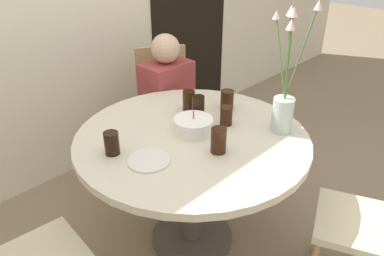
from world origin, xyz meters
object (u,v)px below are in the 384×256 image
Objects in this scene: flower_vase at (284,98)px; drink_glass_3 at (219,140)px; chair_near_front at (381,214)px; person_woman at (168,110)px; drink_glass_0 at (198,108)px; drink_glass_2 at (112,143)px; birthday_cake at (193,125)px; drink_glass_4 at (226,116)px; drink_glass_1 at (189,101)px; drink_glass_5 at (227,100)px; chair_left_flank at (164,100)px; side_plate at (149,161)px.

drink_glass_3 is at bearing 166.42° from flower_vase.
chair_near_front is 0.85× the size of person_woman.
drink_glass_3 is (-0.40, 0.10, -0.12)m from flower_vase.
flower_vase is at bearing -62.72° from drink_glass_0.
birthday_cake is at bearing -17.36° from drink_glass_2.
chair_near_front is 4.32× the size of birthday_cake.
drink_glass_4 is at bearing 31.89° from drink_glass_3.
chair_near_front is 1.15m from drink_glass_1.
person_woman reaches higher than drink_glass_5.
chair_left_flank reaches higher than drink_glass_5.
birthday_cake is 0.44m from drink_glass_2.
birthday_cake is 1.82× the size of drink_glass_2.
birthday_cake is 0.34m from drink_glass_5.
drink_glass_1 is 1.16× the size of drink_glass_4.
drink_glass_2 is (-0.75, 1.03, 0.28)m from chair_near_front.
chair_left_flank reaches higher than drink_glass_0.
drink_glass_5 is (0.17, -0.15, -0.00)m from drink_glass_1.
chair_near_front is at bearing -80.08° from drink_glass_4.
chair_left_flank is at bearing 62.53° from drink_glass_0.
side_plate is at bearing -137.27° from person_woman.
person_woman is (0.75, 0.69, -0.24)m from side_plate.
chair_left_flank is 7.88× the size of drink_glass_2.
person_woman is at bearing 86.22° from flower_vase.
chair_near_front is 8.60× the size of drink_glass_4.
drink_glass_3 is (-0.39, 0.68, 0.29)m from chair_near_front.
drink_glass_3 is at bearing -148.11° from drink_glass_4.
chair_near_front is 1.55m from person_woman.
person_woman is at bearing 32.00° from drink_glass_2.
chair_near_front is at bearing -53.96° from drink_glass_2.
drink_glass_3 is 0.12× the size of person_woman.
drink_glass_4 is 0.20m from drink_glass_5.
person_woman is (0.83, 0.52, -0.29)m from drink_glass_2.
birthday_cake reaches higher than drink_glass_1.
chair_left_flank is 1.32× the size of flower_vase.
drink_glass_5 is (0.69, 0.10, 0.05)m from side_plate.
flower_vase is at bearing -72.06° from drink_glass_1.
person_woman is at bearing -90.00° from chair_left_flank.
chair_left_flank is 8.60× the size of drink_glass_4.
person_woman is (0.27, 0.56, -0.30)m from drink_glass_0.
drink_glass_4 is at bearing -141.92° from drink_glass_5.
chair_near_front is 7.44× the size of drink_glass_1.
birthday_cake is at bearing -171.31° from drink_glass_5.
drink_glass_0 is 1.12× the size of drink_glass_1.
chair_left_flank is 1.00× the size of chair_near_front.
drink_glass_2 is 1.09× the size of drink_glass_4.
flower_vase is at bearing -90.06° from drink_glass_5.
flower_vase is 5.62× the size of drink_glass_1.
drink_glass_0 is at bearing 33.99° from birthday_cake.
drink_glass_2 is at bearing 135.65° from drink_glass_3.
flower_vase is 5.01× the size of drink_glass_0.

